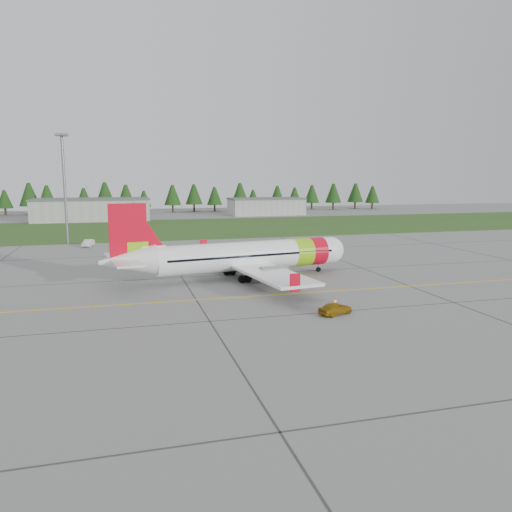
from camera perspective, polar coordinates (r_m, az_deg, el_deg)
name	(u,v)px	position (r m, az deg, el deg)	size (l,w,h in m)	color
ground	(364,310)	(49.20, 12.26, -6.00)	(320.00, 320.00, 0.00)	gray
aircraft	(244,256)	(62.19, -1.38, -0.02)	(31.81, 29.61, 9.67)	white
follow_me_car	(335,297)	(46.58, 9.07, -4.60)	(1.37, 1.16, 3.41)	#F1B00D
service_van	(88,236)	(95.59, -18.67, 2.19)	(1.37, 1.29, 3.93)	silver
grass_strip	(212,227)	(126.63, -5.10, 3.32)	(320.00, 50.00, 0.03)	#30561E
taxi_guideline	(330,291)	(56.18, 8.50, -4.00)	(120.00, 0.25, 0.02)	gold
hangar_west	(92,210)	(152.51, -18.25, 5.00)	(32.00, 14.00, 6.00)	#A8A8A3
hangar_east	(266,207)	(167.15, 1.16, 5.63)	(24.00, 12.00, 5.20)	#A8A8A3
floodlight_mast	(65,191)	(100.52, -21.01, 6.98)	(0.50, 0.50, 20.00)	slate
treeline	(183,198)	(181.55, -8.30, 6.57)	(160.00, 8.00, 10.00)	#1C3F14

